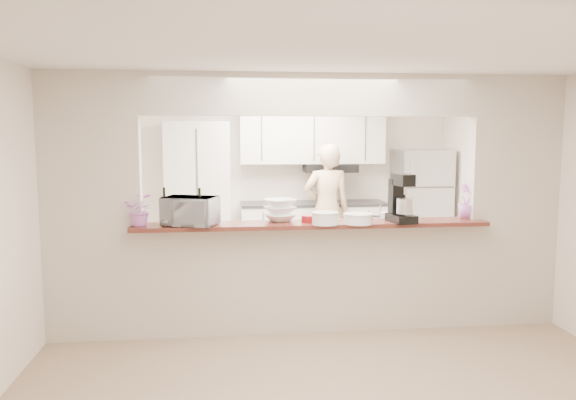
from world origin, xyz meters
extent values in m
plane|color=tan|center=(0.00, 0.00, 0.00)|extent=(6.00, 6.00, 0.00)
cube|color=silver|center=(0.00, 1.55, 0.01)|extent=(5.00, 2.90, 0.01)
cube|color=beige|center=(-2.05, 0.00, 1.25)|extent=(0.90, 0.15, 2.50)
cube|color=beige|center=(2.05, 0.00, 1.25)|extent=(0.90, 0.15, 2.50)
cube|color=beige|center=(0.00, 0.00, 2.30)|extent=(3.20, 0.15, 0.40)
cube|color=beige|center=(0.00, 0.00, 0.53)|extent=(3.20, 0.15, 1.05)
cube|color=maroon|center=(0.00, -0.05, 1.07)|extent=(3.40, 0.38, 0.04)
cube|color=silver|center=(-1.20, 2.70, 1.05)|extent=(0.90, 0.60, 2.10)
cube|color=silver|center=(0.45, 2.70, 0.45)|extent=(2.10, 0.60, 0.90)
cube|color=#2C2C2F|center=(0.45, 2.70, 0.92)|extent=(2.10, 0.62, 0.04)
cube|color=silver|center=(0.45, 2.83, 1.88)|extent=(2.10, 0.35, 0.75)
cube|color=black|center=(0.70, 2.72, 1.44)|extent=(0.75, 0.45, 0.12)
cube|color=black|center=(1.20, 2.40, 0.50)|extent=(0.55, 0.02, 0.55)
cube|color=#A3A2A7|center=(2.05, 2.65, 0.85)|extent=(0.75, 0.70, 1.70)
imported|color=pink|center=(-1.60, -0.08, 1.24)|extent=(0.29, 0.25, 0.30)
cylinder|color=black|center=(-1.06, -0.15, 1.22)|extent=(0.07, 0.07, 0.26)
cylinder|color=black|center=(-1.06, -0.15, 1.40)|extent=(0.02, 0.02, 0.09)
cylinder|color=black|center=(-1.40, 0.07, 1.22)|extent=(0.07, 0.07, 0.25)
cylinder|color=black|center=(-1.40, 0.07, 1.39)|extent=(0.02, 0.02, 0.09)
imported|color=#B8B8BE|center=(-1.15, -0.10, 1.22)|extent=(0.56, 0.46, 0.27)
imported|color=white|center=(-0.30, 0.05, 1.20)|extent=(0.38, 0.38, 0.21)
cylinder|color=white|center=(0.10, -0.19, 1.14)|extent=(0.24, 0.24, 0.11)
cylinder|color=white|center=(0.10, -0.19, 1.20)|extent=(0.25, 0.25, 0.01)
cylinder|color=white|center=(0.42, -0.19, 1.14)|extent=(0.27, 0.27, 0.09)
cylinder|color=white|center=(0.42, -0.19, 1.18)|extent=(0.28, 0.28, 0.01)
cylinder|color=maroon|center=(-0.03, -0.03, 1.12)|extent=(0.14, 0.14, 0.06)
cylinder|color=tan|center=(0.16, -0.03, 1.13)|extent=(0.16, 0.16, 0.07)
cube|color=silver|center=(0.80, 0.05, 1.10)|extent=(0.25, 0.19, 0.01)
cube|color=white|center=(0.80, 0.05, 1.13)|extent=(0.12, 0.12, 0.05)
cube|color=black|center=(0.85, -0.15, 1.13)|extent=(0.24, 0.34, 0.08)
cube|color=black|center=(0.83, -0.04, 1.33)|extent=(0.15, 0.13, 0.33)
cube|color=black|center=(0.85, -0.16, 1.50)|extent=(0.17, 0.28, 0.11)
cylinder|color=#B7B7BC|center=(0.86, -0.22, 1.26)|extent=(0.16, 0.16, 0.14)
imported|color=#B26CC9|center=(1.60, 0.05, 1.26)|extent=(0.24, 0.24, 0.35)
imported|color=tan|center=(0.57, 2.26, 0.89)|extent=(0.67, 0.46, 1.79)
camera|label=1|loc=(-0.83, -5.30, 1.94)|focal=35.00mm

